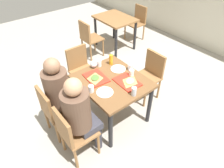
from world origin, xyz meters
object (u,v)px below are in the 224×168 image
(person_in_brown_jacket, at_px, (80,113))
(pizza_slice_b, at_px, (130,81))
(tray_red_far, at_px, (127,82))
(plastic_cup_d, at_px, (132,73))
(plastic_cup_a, at_px, (130,67))
(background_table, at_px, (115,23))
(chair_far_side, at_px, (150,73))
(paper_plate_center, at_px, (118,69))
(chair_left_end, at_px, (81,67))
(background_chair_near, at_px, (89,37))
(main_table, at_px, (112,86))
(plastic_cup_c, at_px, (99,63))
(person_in_red, at_px, (60,91))
(foil_bundle, at_px, (94,64))
(background_chair_far, at_px, (137,20))
(condiment_bottle, at_px, (111,60))
(plastic_cup_b, at_px, (91,89))
(soda_can, at_px, (134,91))
(chair_near_right, at_px, (72,132))
(chair_near_left, at_px, (54,109))
(paper_plate_near_edge, at_px, (105,92))
(tray_red_near, at_px, (96,78))

(person_in_brown_jacket, distance_m, pizza_slice_b, 0.83)
(tray_red_far, bearing_deg, plastic_cup_d, 116.07)
(plastic_cup_a, relative_size, background_table, 0.11)
(chair_far_side, relative_size, paper_plate_center, 3.81)
(chair_left_end, xyz_separation_m, background_chair_near, (-0.87, 0.75, 0.00))
(chair_left_end, distance_m, background_table, 1.73)
(main_table, relative_size, background_chair_near, 1.17)
(plastic_cup_d, bearing_deg, chair_left_end, -163.99)
(plastic_cup_c, relative_size, background_table, 0.11)
(paper_plate_center, bearing_deg, main_table, -58.09)
(chair_far_side, relative_size, person_in_brown_jacket, 0.67)
(person_in_red, distance_m, foil_bundle, 0.68)
(background_chair_near, height_order, background_chair_far, same)
(pizza_slice_b, relative_size, background_table, 0.30)
(pizza_slice_b, distance_m, plastic_cup_a, 0.31)
(condiment_bottle, distance_m, foil_bundle, 0.28)
(chair_left_end, xyz_separation_m, plastic_cup_c, (0.48, 0.06, 0.30))
(main_table, distance_m, plastic_cup_b, 0.40)
(soda_can, bearing_deg, condiment_bottle, 163.72)
(chair_near_right, xyz_separation_m, tray_red_far, (-0.07, 0.94, 0.26))
(main_table, height_order, plastic_cup_b, plastic_cup_b)
(background_table, distance_m, background_chair_near, 0.75)
(main_table, height_order, chair_near_left, chair_near_left)
(plastic_cup_c, bearing_deg, pizza_slice_b, 8.72)
(chair_far_side, bearing_deg, person_in_brown_jacket, -80.65)
(pizza_slice_b, xyz_separation_m, foil_bundle, (-0.62, -0.18, 0.03))
(person_in_red, xyz_separation_m, paper_plate_near_edge, (0.39, 0.44, 0.01))
(chair_left_end, xyz_separation_m, soda_can, (1.29, 0.02, 0.31))
(person_in_brown_jacket, distance_m, tray_red_near, 0.67)
(plastic_cup_b, bearing_deg, chair_far_side, 91.19)
(plastic_cup_d, distance_m, background_chair_near, 1.92)
(chair_far_side, relative_size, plastic_cup_c, 8.39)
(tray_red_near, relative_size, soda_can, 2.95)
(tray_red_far, relative_size, foil_bundle, 3.60)
(tray_red_near, height_order, tray_red_far, same)
(pizza_slice_b, relative_size, background_chair_far, 0.32)
(background_table, bearing_deg, foil_bundle, -48.63)
(background_table, bearing_deg, chair_left_end, -59.66)
(soda_can, relative_size, foil_bundle, 1.22)
(person_in_red, xyz_separation_m, plastic_cup_a, (0.22, 1.04, 0.06))
(chair_far_side, xyz_separation_m, pizza_slice_b, (0.20, -0.66, 0.28))
(foil_bundle, bearing_deg, tray_red_near, -27.73)
(chair_near_left, xyz_separation_m, plastic_cup_c, (-0.15, 0.88, 0.30))
(chair_near_right, distance_m, plastic_cup_a, 1.25)
(person_in_red, xyz_separation_m, paper_plate_center, (0.10, 0.91, 0.01))
(person_in_red, bearing_deg, plastic_cup_b, 48.90)
(chair_near_left, bearing_deg, person_in_red, 90.00)
(plastic_cup_d, height_order, background_chair_near, plastic_cup_d)
(chair_left_end, xyz_separation_m, background_chair_far, (-0.87, 2.22, 0.00))
(pizza_slice_b, relative_size, soda_can, 2.18)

